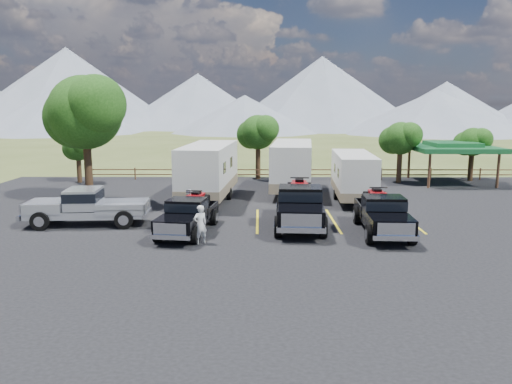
{
  "coord_description": "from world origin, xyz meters",
  "views": [
    {
      "loc": [
        -1.91,
        -21.6,
        6.1
      ],
      "look_at": [
        -2.07,
        3.86,
        1.6
      ],
      "focal_mm": 35.0,
      "sensor_mm": 36.0,
      "label": 1
    }
  ],
  "objects_px": {
    "rig_right": "(382,213)",
    "trailer_center": "(292,167)",
    "pavilion": "(452,148)",
    "trailer_left": "(209,171)",
    "person_b": "(190,206)",
    "trailer_right": "(353,176)",
    "person_a": "(200,224)",
    "tree_big_nw": "(84,112)",
    "pickup_silver": "(87,206)",
    "rig_left": "(188,214)",
    "rig_center": "(300,204)"
  },
  "relations": [
    {
      "from": "tree_big_nw",
      "to": "person_b",
      "type": "distance_m",
      "value": 10.2
    },
    {
      "from": "tree_big_nw",
      "to": "rig_center",
      "type": "relative_size",
      "value": 1.13
    },
    {
      "from": "trailer_center",
      "to": "person_b",
      "type": "relative_size",
      "value": 5.63
    },
    {
      "from": "trailer_left",
      "to": "person_b",
      "type": "bearing_deg",
      "value": -88.58
    },
    {
      "from": "tree_big_nw",
      "to": "rig_right",
      "type": "relative_size",
      "value": 1.28
    },
    {
      "from": "trailer_right",
      "to": "rig_left",
      "type": "bearing_deg",
      "value": -135.61
    },
    {
      "from": "trailer_left",
      "to": "trailer_center",
      "type": "height_order",
      "value": "trailer_left"
    },
    {
      "from": "tree_big_nw",
      "to": "trailer_right",
      "type": "bearing_deg",
      "value": 1.94
    },
    {
      "from": "person_a",
      "to": "tree_big_nw",
      "type": "bearing_deg",
      "value": -81.39
    },
    {
      "from": "tree_big_nw",
      "to": "person_a",
      "type": "xyz_separation_m",
      "value": [
        8.06,
        -9.42,
        -4.69
      ]
    },
    {
      "from": "pavilion",
      "to": "trailer_left",
      "type": "height_order",
      "value": "trailer_left"
    },
    {
      "from": "rig_left",
      "to": "pickup_silver",
      "type": "relative_size",
      "value": 0.9
    },
    {
      "from": "rig_center",
      "to": "pickup_silver",
      "type": "bearing_deg",
      "value": -176.7
    },
    {
      "from": "rig_right",
      "to": "trailer_center",
      "type": "distance_m",
      "value": 11.43
    },
    {
      "from": "tree_big_nw",
      "to": "rig_center",
      "type": "distance_m",
      "value": 14.74
    },
    {
      "from": "trailer_left",
      "to": "pickup_silver",
      "type": "xyz_separation_m",
      "value": [
        -5.5,
        -6.6,
        -0.89
      ]
    },
    {
      "from": "rig_center",
      "to": "person_a",
      "type": "height_order",
      "value": "rig_center"
    },
    {
      "from": "rig_center",
      "to": "trailer_center",
      "type": "height_order",
      "value": "trailer_center"
    },
    {
      "from": "person_b",
      "to": "trailer_left",
      "type": "bearing_deg",
      "value": 63.87
    },
    {
      "from": "pickup_silver",
      "to": "trailer_center",
      "type": "bearing_deg",
      "value": 126.01
    },
    {
      "from": "trailer_right",
      "to": "rig_center",
      "type": "bearing_deg",
      "value": -116.94
    },
    {
      "from": "trailer_center",
      "to": "person_b",
      "type": "bearing_deg",
      "value": -117.17
    },
    {
      "from": "rig_right",
      "to": "trailer_left",
      "type": "xyz_separation_m",
      "value": [
        -9.04,
        8.05,
        0.89
      ]
    },
    {
      "from": "person_a",
      "to": "pavilion",
      "type": "bearing_deg",
      "value": -167.08
    },
    {
      "from": "tree_big_nw",
      "to": "rig_right",
      "type": "height_order",
      "value": "tree_big_nw"
    },
    {
      "from": "person_b",
      "to": "pickup_silver",
      "type": "bearing_deg",
      "value": 161.08
    },
    {
      "from": "person_a",
      "to": "rig_left",
      "type": "bearing_deg",
      "value": -99.78
    },
    {
      "from": "pickup_silver",
      "to": "person_a",
      "type": "xyz_separation_m",
      "value": [
        6.11,
        -3.42,
        -0.11
      ]
    },
    {
      "from": "rig_left",
      "to": "trailer_left",
      "type": "distance_m",
      "value": 8.13
    },
    {
      "from": "pavilion",
      "to": "person_a",
      "type": "relative_size",
      "value": 3.59
    },
    {
      "from": "trailer_center",
      "to": "person_b",
      "type": "distance_m",
      "value": 10.75
    },
    {
      "from": "rig_center",
      "to": "trailer_center",
      "type": "relative_size",
      "value": 0.69
    },
    {
      "from": "tree_big_nw",
      "to": "rig_left",
      "type": "distance_m",
      "value": 11.41
    },
    {
      "from": "trailer_right",
      "to": "person_a",
      "type": "distance_m",
      "value": 13.15
    },
    {
      "from": "trailer_right",
      "to": "pavilion",
      "type": "bearing_deg",
      "value": 43.25
    },
    {
      "from": "trailer_center",
      "to": "trailer_right",
      "type": "height_order",
      "value": "trailer_center"
    },
    {
      "from": "rig_center",
      "to": "pickup_silver",
      "type": "height_order",
      "value": "rig_center"
    },
    {
      "from": "rig_left",
      "to": "rig_center",
      "type": "relative_size",
      "value": 0.83
    },
    {
      "from": "trailer_center",
      "to": "trailer_right",
      "type": "relative_size",
      "value": 1.16
    },
    {
      "from": "trailer_right",
      "to": "person_b",
      "type": "height_order",
      "value": "trailer_right"
    },
    {
      "from": "rig_right",
      "to": "trailer_center",
      "type": "height_order",
      "value": "trailer_center"
    },
    {
      "from": "rig_left",
      "to": "rig_center",
      "type": "xyz_separation_m",
      "value": [
        5.42,
        1.44,
        0.2
      ]
    },
    {
      "from": "rig_left",
      "to": "rig_right",
      "type": "height_order",
      "value": "rig_right"
    },
    {
      "from": "trailer_right",
      "to": "person_a",
      "type": "bearing_deg",
      "value": -126.85
    },
    {
      "from": "tree_big_nw",
      "to": "trailer_center",
      "type": "xyz_separation_m",
      "value": [
        12.9,
        3.37,
        -3.74
      ]
    },
    {
      "from": "rig_left",
      "to": "rig_center",
      "type": "bearing_deg",
      "value": 23.14
    },
    {
      "from": "rig_center",
      "to": "person_b",
      "type": "height_order",
      "value": "rig_center"
    },
    {
      "from": "rig_right",
      "to": "pavilion",
      "type": "bearing_deg",
      "value": 62.36
    },
    {
      "from": "tree_big_nw",
      "to": "pickup_silver",
      "type": "relative_size",
      "value": 1.23
    },
    {
      "from": "tree_big_nw",
      "to": "rig_left",
      "type": "height_order",
      "value": "tree_big_nw"
    }
  ]
}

